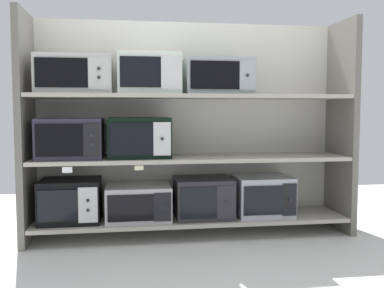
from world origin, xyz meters
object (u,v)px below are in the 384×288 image
object	(u,v)px
microwave_2	(203,197)
microwave_3	(262,195)
microwave_0	(71,200)
microwave_5	(139,138)
microwave_1	(138,202)
microwave_7	(149,74)
microwave_8	(218,77)
microwave_4	(71,138)
microwave_6	(75,75)

from	to	relation	value
microwave_2	microwave_3	distance (m)	0.50
microwave_0	microwave_5	world-z (taller)	microwave_5
microwave_1	microwave_5	xyz separation A→B (m)	(0.01, -0.00, 0.51)
microwave_7	microwave_8	xyz separation A→B (m)	(0.55, -0.00, -0.01)
microwave_5	microwave_7	xyz separation A→B (m)	(0.08, 0.00, 0.49)
microwave_5	microwave_8	xyz separation A→B (m)	(0.63, 0.00, 0.48)
microwave_3	microwave_8	distance (m)	1.04
microwave_1	microwave_8	distance (m)	1.18
microwave_8	microwave_2	bearing A→B (deg)	-179.97
microwave_4	microwave_7	xyz separation A→B (m)	(0.60, 0.00, 0.50)
microwave_0	microwave_6	bearing A→B (deg)	-0.10
microwave_3	microwave_6	xyz separation A→B (m)	(-1.49, -0.00, 0.97)
microwave_0	microwave_8	distance (m)	1.51
microwave_8	microwave_1	bearing A→B (deg)	180.00
microwave_1	microwave_4	distance (m)	0.72
microwave_2	microwave_8	world-z (taller)	microwave_8
microwave_6	microwave_7	bearing A→B (deg)	0.01
microwave_2	microwave_3	world-z (taller)	microwave_3
microwave_4	microwave_8	distance (m)	1.24
microwave_5	microwave_7	size ratio (longest dim) A/B	1.00
microwave_5	microwave_7	world-z (taller)	microwave_7
microwave_0	microwave_2	size ratio (longest dim) A/B	1.00
microwave_2	microwave_4	size ratio (longest dim) A/B	0.94
microwave_1	microwave_4	size ratio (longest dim) A/B	1.04
microwave_8	microwave_4	bearing A→B (deg)	-179.99
microwave_4	microwave_6	world-z (taller)	microwave_6
microwave_2	microwave_6	bearing A→B (deg)	179.99
microwave_0	microwave_2	world-z (taller)	microwave_0
microwave_0	microwave_3	xyz separation A→B (m)	(1.54, -0.00, -0.00)
microwave_8	microwave_3	bearing A→B (deg)	0.02
microwave_4	microwave_7	world-z (taller)	microwave_7
microwave_2	microwave_7	bearing A→B (deg)	179.97
microwave_7	microwave_4	bearing A→B (deg)	-179.97
microwave_5	microwave_6	distance (m)	0.68
microwave_0	microwave_5	size ratio (longest dim) A/B	0.95
microwave_3	microwave_8	bearing A→B (deg)	-179.98
microwave_1	microwave_5	bearing A→B (deg)	-0.49
microwave_1	microwave_3	bearing A→B (deg)	0.00
microwave_3	microwave_5	bearing A→B (deg)	-179.99
microwave_7	microwave_0	bearing A→B (deg)	-180.00
microwave_4	microwave_2	bearing A→B (deg)	0.00
microwave_3	microwave_0	bearing A→B (deg)	180.00
microwave_2	microwave_4	bearing A→B (deg)	-180.00
microwave_0	microwave_4	distance (m)	0.48
microwave_5	microwave_8	bearing A→B (deg)	0.01
microwave_4	microwave_6	bearing A→B (deg)	0.26
microwave_3	microwave_6	size ratio (longest dim) A/B	0.81
microwave_5	microwave_8	size ratio (longest dim) A/B	0.90
microwave_5	microwave_4	bearing A→B (deg)	-180.00
microwave_1	microwave_5	size ratio (longest dim) A/B	1.05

